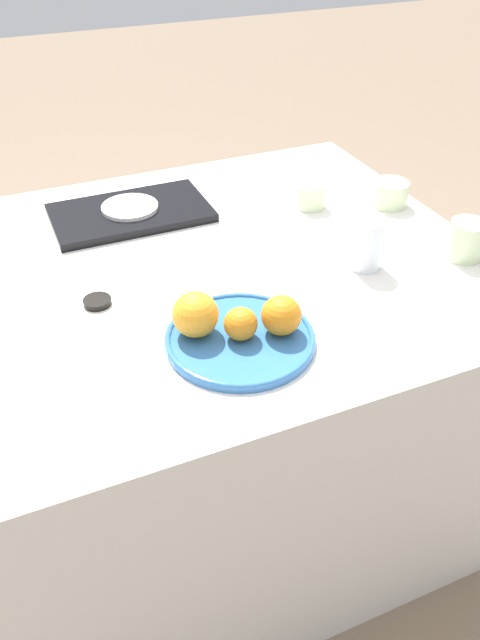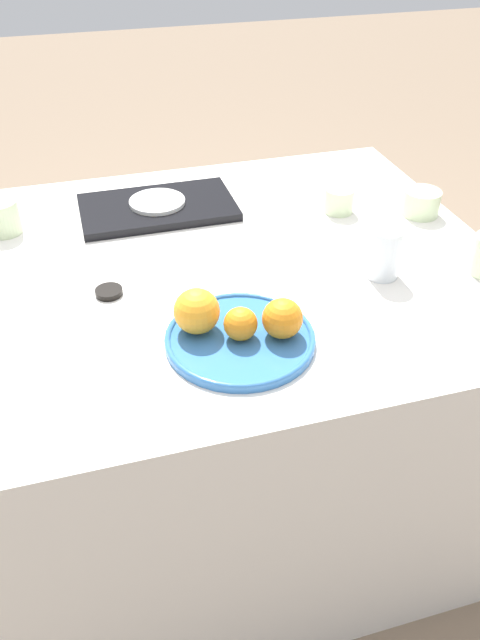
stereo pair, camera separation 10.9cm
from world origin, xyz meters
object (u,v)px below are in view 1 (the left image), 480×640
Objects in this scene: fruit_platter at (240,338)px; soy_dish at (97,302)px; water_glass at (367,244)px; cup_1 at (311,196)px; side_plate at (130,207)px; cup_3 at (390,194)px; cup_2 at (466,240)px; orange_1 at (195,314)px; orange_2 at (281,315)px; orange_0 at (241,324)px; serving_tray at (131,213)px.

soy_dish is (-0.21, 0.22, -0.00)m from fruit_platter.
water_glass reaches higher than cup_1.
water_glass is 0.58m from side_plate.
side_plate is 0.64m from cup_3.
water_glass is at bearing -133.51° from cup_3.
cup_2 is 0.28m from cup_3.
orange_2 is (0.14, -0.06, -0.01)m from orange_1.
serving_tray is (-0.05, 0.55, -0.03)m from orange_0.
cup_2 is (0.49, 0.10, -0.01)m from orange_2.
soy_dish is at bearing -115.23° from side_plate.
fruit_platter reaches higher than soy_dish.
fruit_platter is at bearing -171.66° from cup_2.
orange_2 reaches higher than side_plate.
orange_1 is at bearing 148.03° from orange_0.
cup_1 is (0.30, 0.44, -0.02)m from orange_2.
orange_0 is 0.57m from cup_2.
fruit_platter is 0.09m from orange_1.
cup_2 is 0.79m from soy_dish.
cup_1 is 0.39m from cup_2.
serving_tray is 0.78m from cup_2.
orange_0 is at bearing -130.99° from cup_1.
fruit_platter is 0.09m from orange_2.
orange_1 is 1.53× the size of soy_dish.
fruit_platter is 0.57m from cup_2.
orange_2 is at bearing -77.41° from side_plate.
cup_3 is (0.56, 0.36, 0.02)m from fruit_platter.
cup_2 is 0.94× the size of cup_3.
cup_2 reaches higher than orange_0.
side_plate is at bearing 102.59° from orange_2.
soy_dish is (-0.16, -0.33, -0.00)m from serving_tray.
orange_1 reaches higher than serving_tray.
water_glass reaches higher than orange_1.
cup_2 is (0.56, 0.08, -0.00)m from orange_0.
cup_3 is at bearing 32.73° from fruit_platter.
serving_tray is 0.64m from cup_3.
cup_3 is at bearing 32.88° from orange_0.
water_glass is 1.97× the size of soy_dish.
serving_tray is at bearing 64.77° from soy_dish.
fruit_platter is at bearing -131.15° from cup_1.
fruit_platter is 0.30m from soy_dish.
cup_3 is (0.61, -0.19, 0.02)m from serving_tray.
cup_1 is at bearing -16.32° from side_plate.
orange_1 is at bearing -176.25° from cup_2.
water_glass is at bearing -8.69° from soy_dish.
cup_2 is (0.19, -0.34, 0.01)m from cup_1.
cup_1 is at bearing 84.52° from water_glass.
cup_1 is 0.85× the size of cup_2.
side_plate is (0.00, 0.00, 0.02)m from serving_tray.
side_plate is 2.50× the size of soy_dish.
orange_2 is at bearing -151.29° from water_glass.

